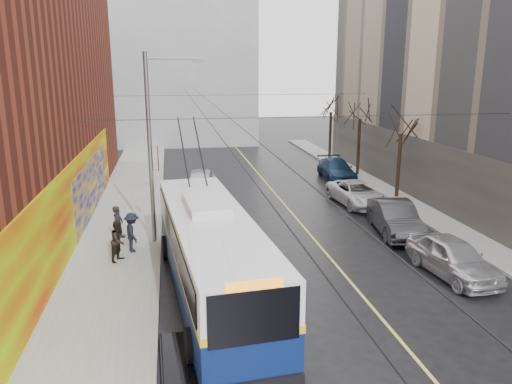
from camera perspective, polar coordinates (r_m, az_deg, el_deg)
ground at (r=16.62m, az=10.87°, el=-16.29°), size 140.00×140.00×0.00m
sidewalk_left at (r=26.77m, az=-15.04°, el=-4.35°), size 4.00×60.00×0.15m
sidewalk_right at (r=30.27m, az=18.96°, el=-2.49°), size 2.00×60.00×0.15m
lane_line at (r=29.39m, az=4.09°, el=-2.37°), size 0.12×50.00×0.01m
building_far at (r=58.32m, az=-10.82°, el=14.59°), size 20.50×12.10×18.00m
streetlight_pole at (r=23.60m, az=-11.66°, el=5.33°), size 2.65×0.60×9.00m
catenary_wires at (r=28.31m, az=-4.15°, el=9.87°), size 18.00×60.00×0.22m
tree_near at (r=32.83m, az=16.32°, el=7.70°), size 3.20×3.20×6.40m
tree_mid at (r=39.18m, az=11.85°, el=9.34°), size 3.20×3.20×6.68m
tree_far at (r=45.76m, az=8.61°, el=9.99°), size 3.20×3.20×6.57m
puddle at (r=15.63m, az=-6.63°, el=-18.24°), size 2.35×3.09×0.01m
pigeons_flying at (r=24.06m, az=-0.07°, el=12.70°), size 3.17×0.41×1.61m
trolleybus at (r=18.61m, az=-5.12°, el=-6.89°), size 3.83×12.94×6.06m
parked_car_a at (r=22.00m, az=21.56°, el=-6.95°), size 2.31×4.85×1.60m
parked_car_b at (r=26.45m, az=15.61°, el=-2.89°), size 2.49×5.26×1.67m
parked_car_c at (r=31.51m, az=11.48°, el=-0.15°), size 2.78×5.32×1.43m
parked_car_d at (r=38.34m, az=9.19°, el=2.56°), size 2.40×5.31×1.51m
following_car at (r=33.56m, az=-6.38°, el=1.13°), size 2.65×5.09×1.66m
pedestrian_a at (r=24.42m, az=-15.47°, el=-3.68°), size 0.62×0.78×1.87m
pedestrian_b at (r=22.38m, az=-15.38°, el=-5.38°), size 1.05×1.11×1.82m
pedestrian_c at (r=23.31m, az=-13.98°, el=-4.50°), size 0.97×1.32×1.82m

